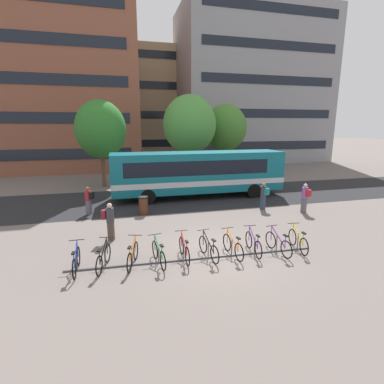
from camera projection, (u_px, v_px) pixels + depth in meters
The scene contains 25 objects.
ground at pixel (217, 252), 11.65m from camera, with size 200.00×200.00×0.00m, color #6B605B.
bus_lane_asphalt at pixel (174, 198), 20.37m from camera, with size 80.00×7.20×0.01m, color #232326.
city_bus at pixel (199, 172), 20.42m from camera, with size 12.03×2.62×3.20m.
bike_rack at pixel (196, 257), 10.98m from camera, with size 9.48×0.42×0.70m.
parked_bicycle_blue_0 at pixel (76, 261), 9.99m from camera, with size 0.52×1.72×0.99m.
parked_bicycle_black_1 at pixel (104, 258), 10.22m from camera, with size 0.61×1.68×0.99m.
parked_bicycle_orange_2 at pixel (133, 256), 10.44m from camera, with size 0.64×1.67×0.99m.
parked_bicycle_green_3 at pixel (159, 254), 10.55m from camera, with size 0.52×1.71×0.99m.
parked_bicycle_red_4 at pixel (184, 250), 10.93m from camera, with size 0.52×1.72×0.99m.
parked_bicycle_black_5 at pixel (209, 249), 11.04m from camera, with size 0.52×1.71×0.99m.
parked_bicycle_orange_6 at pixel (233, 246), 11.25m from camera, with size 0.52×1.72×0.99m.
parked_bicycle_purple_7 at pixel (253, 244), 11.48m from camera, with size 0.52×1.72×0.99m.
parked_bicycle_purple_8 at pixel (278, 244), 11.50m from camera, with size 0.52×1.72×0.99m.
parked_bicycle_yellow_9 at pixel (298, 241), 11.78m from camera, with size 0.52×1.71×0.99m.
commuter_black_pack_0 at pixel (89, 199), 16.48m from camera, with size 0.61×0.54×1.61m.
commuter_teal_pack_1 at pixel (264, 194), 17.44m from camera, with size 0.49×0.60×1.64m.
commuter_red_pack_2 at pixel (305, 196), 16.80m from camera, with size 0.44×0.59×1.72m.
commuter_maroon_pack_3 at pixel (109, 219), 12.66m from camera, with size 0.59×0.45×1.70m.
trash_bin at pixel (143, 205), 16.61m from camera, with size 0.55×0.55×1.03m.
street_tree_0 at pixel (190, 125), 26.81m from camera, with size 4.90×4.90×7.82m.
street_tree_1 at pixel (225, 128), 30.31m from camera, with size 4.55×4.55×7.25m.
street_tree_2 at pixel (101, 130), 23.33m from camera, with size 4.03×4.03×7.04m.
building_left_wing at pixel (54, 75), 33.68m from camera, with size 18.59×13.34×21.72m.
building_right_wing at pixel (251, 89), 42.10m from camera, with size 20.78×11.19×20.66m.
building_centre_block at pixel (137, 106), 48.39m from camera, with size 14.99×13.81×16.59m.
Camera 1 is at (-3.63, -10.25, 4.93)m, focal length 27.08 mm.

